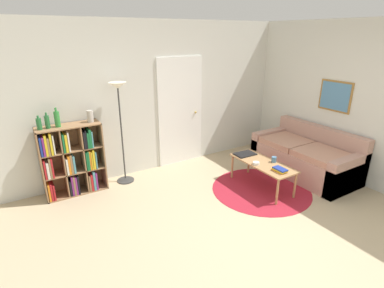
{
  "coord_description": "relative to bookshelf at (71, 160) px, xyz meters",
  "views": [
    {
      "loc": [
        -2.34,
        -1.98,
        2.38
      ],
      "look_at": [
        -0.2,
        1.52,
        0.85
      ],
      "focal_mm": 28.0,
      "sensor_mm": 36.0,
      "label": 1
    }
  ],
  "objects": [
    {
      "name": "book_stack_on_table",
      "position": [
        2.6,
        -1.8,
        -0.08
      ],
      "size": [
        0.13,
        0.23,
        0.06
      ],
      "color": "orange",
      "rests_on": "coffee_table"
    },
    {
      "name": "wall_back",
      "position": [
        1.74,
        0.22,
        0.74
      ],
      "size": [
        7.78,
        0.11,
        2.6
      ],
      "color": "silver",
      "rests_on": "ground_plane"
    },
    {
      "name": "floor_lamp",
      "position": [
        0.81,
        -0.04,
        0.8
      ],
      "size": [
        0.29,
        0.29,
        1.67
      ],
      "color": "#333333",
      "rests_on": "ground_plane"
    },
    {
      "name": "bottle_right",
      "position": [
        -0.1,
        -0.01,
        0.68
      ],
      "size": [
        0.08,
        0.08,
        0.28
      ],
      "color": "#2D8438",
      "rests_on": "bookshelf"
    },
    {
      "name": "bottle_left",
      "position": [
        -0.35,
        -0.02,
        0.64
      ],
      "size": [
        0.07,
        0.07,
        0.2
      ],
      "color": "#236633",
      "rests_on": "bookshelf"
    },
    {
      "name": "vase_on_shelf",
      "position": [
        0.36,
        0.0,
        0.65
      ],
      "size": [
        0.09,
        0.09,
        0.18
      ],
      "color": "#B7B2A8",
      "rests_on": "bookshelf"
    },
    {
      "name": "bowl",
      "position": [
        2.48,
        -1.42,
        -0.08
      ],
      "size": [
        0.11,
        0.11,
        0.04
      ],
      "color": "silver",
      "rests_on": "coffee_table"
    },
    {
      "name": "couch",
      "position": [
        3.7,
        -1.42,
        -0.25
      ],
      "size": [
        0.91,
        1.79,
        0.82
      ],
      "color": "tan",
      "rests_on": "ground_plane"
    },
    {
      "name": "wall_right",
      "position": [
        4.14,
        -1.19,
        0.76
      ],
      "size": [
        0.08,
        5.76,
        2.6
      ],
      "color": "silver",
      "rests_on": "ground_plane"
    },
    {
      "name": "cup",
      "position": [
        2.78,
        -1.5,
        -0.06
      ],
      "size": [
        0.08,
        0.08,
        0.09
      ],
      "color": "teal",
      "rests_on": "coffee_table"
    },
    {
      "name": "bookshelf",
      "position": [
        0.0,
        0.0,
        0.0
      ],
      "size": [
        0.91,
        0.34,
        1.1
      ],
      "color": "#936B47",
      "rests_on": "ground_plane"
    },
    {
      "name": "laptop",
      "position": [
        2.6,
        -1.02,
        -0.09
      ],
      "size": [
        0.35,
        0.25,
        0.02
      ],
      "color": "black",
      "rests_on": "coffee_table"
    },
    {
      "name": "rug",
      "position": [
        2.57,
        -1.49,
        -0.54
      ],
      "size": [
        1.57,
        1.57,
        0.01
      ],
      "color": "maroon",
      "rests_on": "ground_plane"
    },
    {
      "name": "bottle_middle",
      "position": [
        -0.24,
        -0.01,
        0.65
      ],
      "size": [
        0.07,
        0.07,
        0.23
      ],
      "color": "#236633",
      "rests_on": "bookshelf"
    },
    {
      "name": "ground_plane",
      "position": [
        1.72,
        -2.57,
        -0.55
      ],
      "size": [
        14.0,
        14.0,
        0.0
      ],
      "primitive_type": "plane",
      "color": "tan"
    },
    {
      "name": "coffee_table",
      "position": [
        2.63,
        -1.42,
        -0.15
      ],
      "size": [
        0.46,
        1.12,
        0.44
      ],
      "color": "#AD7F51",
      "rests_on": "ground_plane"
    }
  ]
}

